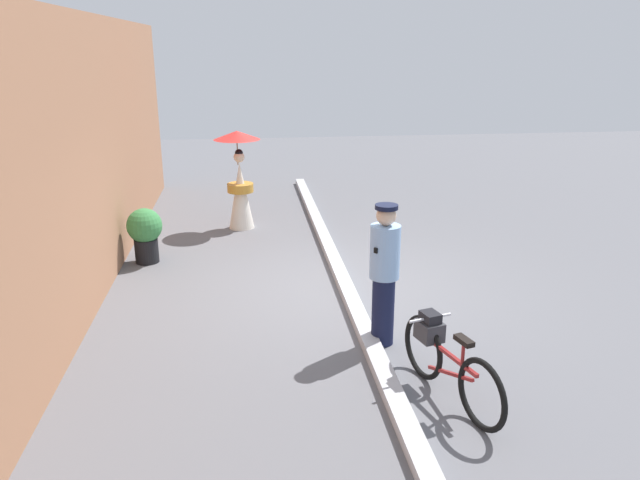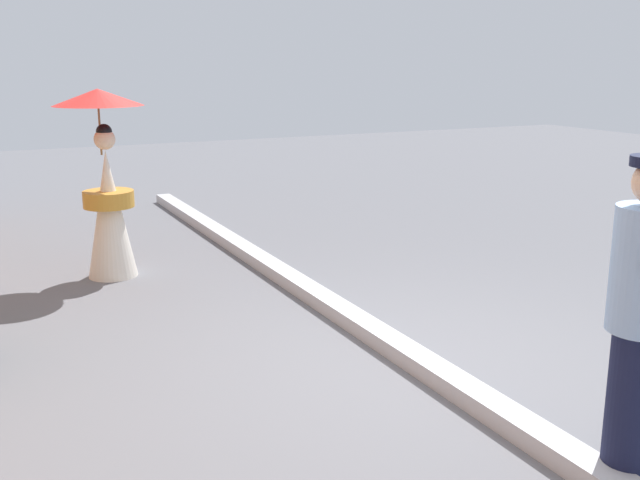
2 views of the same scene
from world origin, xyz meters
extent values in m
plane|color=slate|center=(0.00, 0.00, 0.00)|extent=(30.00, 30.00, 0.00)
cube|color=#B2B2B7|center=(0.00, 0.00, 0.06)|extent=(14.00, 0.20, 0.12)
cylinder|color=#141938|center=(-1.67, -0.16, 0.41)|extent=(0.26, 0.26, 0.82)
cone|color=silver|center=(3.29, 1.46, 0.63)|extent=(0.48, 0.48, 1.26)
cylinder|color=#C1842D|center=(3.29, 1.46, 0.78)|extent=(0.49, 0.49, 0.16)
sphere|color=beige|center=(3.29, 1.46, 1.36)|extent=(0.20, 0.20, 0.20)
sphere|color=black|center=(3.29, 1.46, 1.43)|extent=(0.15, 0.15, 0.15)
cylinder|color=olive|center=(3.34, 1.49, 1.48)|extent=(0.02, 0.02, 0.55)
cone|color=red|center=(3.34, 1.49, 1.76)|extent=(0.86, 0.86, 0.16)
camera|label=1|loc=(-7.93, 1.36, 3.34)|focal=33.96mm
camera|label=2|loc=(-4.06, 2.75, 2.11)|focal=41.91mm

